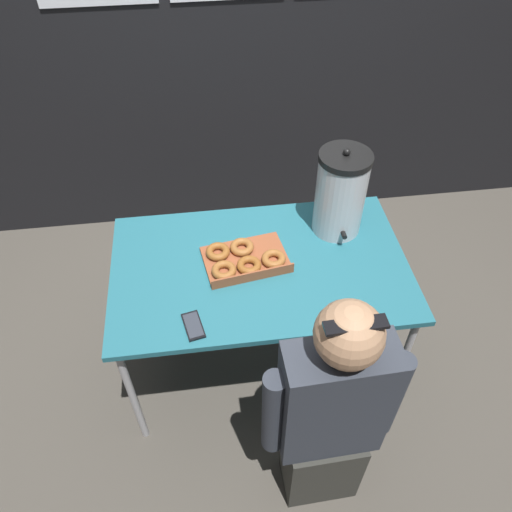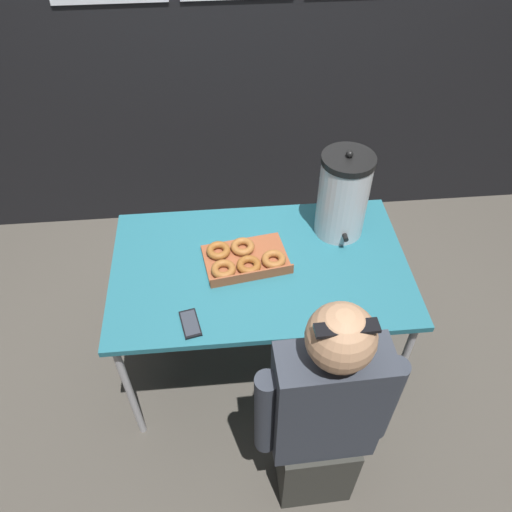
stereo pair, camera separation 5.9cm
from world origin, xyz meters
The scene contains 6 objects.
ground_plane centered at (0.00, 0.00, 0.00)m, with size 12.00×12.00×0.00m, color #4C473F.
folding_table centered at (0.00, 0.00, 0.70)m, with size 1.29×0.79×0.74m.
donut_box centered at (-0.07, 0.02, 0.77)m, with size 0.39×0.30×0.05m.
coffee_urn centered at (0.39, 0.20, 0.95)m, with size 0.23×0.26×0.43m.
cell_phone centered at (-0.30, -0.29, 0.75)m, with size 0.09×0.15×0.01m.
person_seated centered at (0.17, -0.66, 0.60)m, with size 0.52×0.22×1.23m.
Camera 2 is at (-0.15, -1.48, 2.33)m, focal length 35.00 mm.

